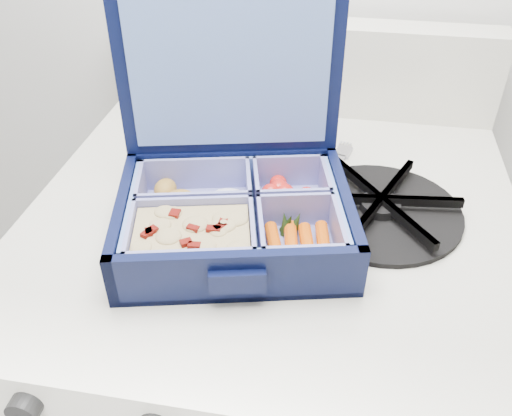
% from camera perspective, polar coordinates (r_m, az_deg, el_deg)
% --- Properties ---
extents(stove, '(0.60, 0.60, 0.89)m').
position_cam_1_polar(stove, '(1.01, 1.45, -20.28)').
color(stove, silver).
rests_on(stove, floor).
extents(bento_box, '(0.29, 0.25, 0.06)m').
position_cam_1_polar(bento_box, '(0.60, -2.25, -1.03)').
color(bento_box, black).
rests_on(bento_box, stove).
extents(burner_grate, '(0.22, 0.22, 0.03)m').
position_cam_1_polar(burner_grate, '(0.67, 12.98, 0.44)').
color(burner_grate, black).
rests_on(burner_grate, stove).
extents(burner_grate_rear, '(0.22, 0.22, 0.02)m').
position_cam_1_polar(burner_grate_rear, '(0.82, -6.97, 8.54)').
color(burner_grate_rear, black).
rests_on(burner_grate_rear, stove).
extents(fork, '(0.06, 0.17, 0.01)m').
position_cam_1_polar(fork, '(0.71, 7.51, 2.80)').
color(fork, silver).
rests_on(fork, stove).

